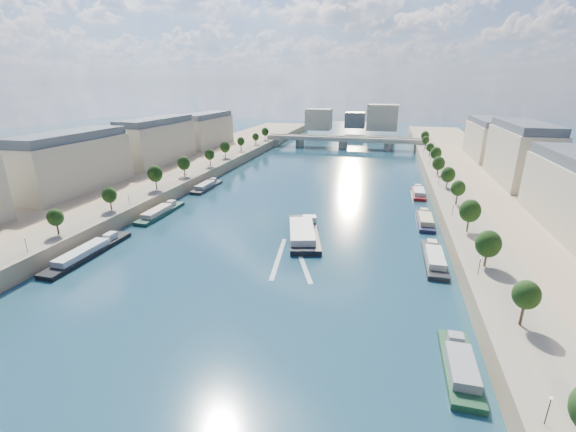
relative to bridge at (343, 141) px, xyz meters
The scene contains 17 objects.
ground 143.37m from the bridge, 90.00° to the right, with size 700.00×700.00×0.00m, color #0D303D.
quay_left 160.38m from the bridge, 116.68° to the right, with size 44.00×520.00×5.00m, color #9E8460.
quay_right 160.38m from the bridge, 63.32° to the right, with size 44.00×520.00×5.00m, color #9E8460.
pave_left 154.21m from the bridge, 111.69° to the right, with size 14.00×520.00×0.10m, color gray.
pave_right 154.21m from the bridge, 68.31° to the right, with size 14.00×520.00×0.10m, color gray.
trees_left 151.71m from the bridge, 111.27° to the right, with size 4.80×268.80×8.26m.
trees_right 144.29m from the bridge, 67.58° to the right, with size 4.80×268.80×8.26m.
lamps_left 162.05m from the bridge, 108.91° to the right, with size 0.36×200.36×4.28m.
lamps_right 147.94m from the bridge, 69.21° to the right, with size 0.36×200.36×4.28m.
buildings_left 156.81m from the bridge, 122.92° to the right, with size 16.00×226.00×23.20m.
buildings_right 156.81m from the bridge, 57.08° to the right, with size 16.00×226.00×23.20m.
skyline 76.90m from the bridge, 87.60° to the left, with size 79.00×42.00×22.00m.
bridge is the anchor object (origin of this frame).
tour_barge 173.94m from the bridge, 87.26° to the right, with size 16.07×31.40×4.10m.
wake 190.49m from the bridge, 87.49° to the right, with size 14.15×25.92×0.04m.
moored_barges_left 197.88m from the bridge, 103.30° to the right, with size 5.00×157.66×3.60m.
moored_barges_right 193.24m from the bridge, 76.38° to the right, with size 5.00×162.19×3.60m.
Camera 1 is at (31.10, -37.79, 44.55)m, focal length 24.00 mm.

